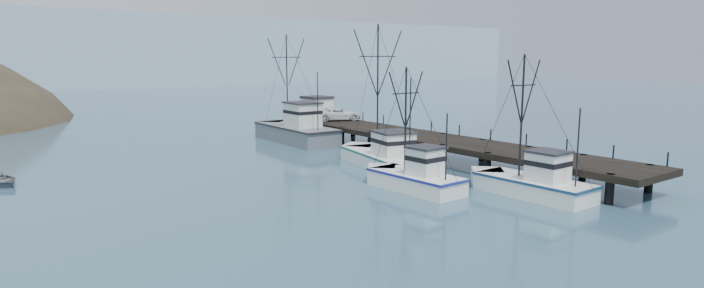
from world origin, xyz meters
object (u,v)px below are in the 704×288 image
trawler_near (530,184)px  work_vessel (294,131)px  pier (424,139)px  pickup_truck (338,114)px  trawler_mid (413,178)px  pier_shed (317,108)px  trawler_far (383,157)px

trawler_near → work_vessel: work_vessel is taller
pier → trawler_near: trawler_near is taller
pier → pickup_truck: 15.48m
pier → trawler_mid: trawler_mid is taller
trawler_mid → pier_shed: trawler_mid is taller
trawler_near → trawler_mid: size_ratio=1.10×
trawler_mid → pier_shed: size_ratio=2.84×
work_vessel → pier_shed: (4.71, 2.49, 2.19)m
pier → trawler_mid: bearing=-136.8°
trawler_near → pickup_truck: trawler_near is taller
pier → pickup_truck: (0.70, 15.42, 1.08)m
trawler_mid → pickup_truck: 27.23m
work_vessel → trawler_mid: bearing=-100.9°
work_vessel → trawler_near: bearing=-89.0°
pickup_truck → pier: bearing=-163.7°
pier_shed → pickup_truck: pier_shed is taller
work_vessel → pickup_truck: (6.02, -0.09, 1.55)m
trawler_far → pier: bearing=14.2°
trawler_far → pickup_truck: trawler_far is taller
trawler_far → pier_shed: bearing=73.7°
trawler_far → pier_shed: 20.58m
pier → work_vessel: work_vessel is taller
trawler_near → trawler_far: (-1.55, 13.90, 0.00)m
pier → pier_shed: pier_shed is taller
pier → work_vessel: bearing=108.9°
pier_shed → trawler_mid: bearing=-109.1°
pier_shed → pickup_truck: bearing=-63.1°
trawler_near → pickup_truck: (5.47, 30.93, 1.95)m
trawler_near → pickup_truck: bearing=80.0°
pier → pickup_truck: pickup_truck is taller
trawler_mid → trawler_far: bearing=64.3°
trawler_mid → pier_shed: 29.21m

